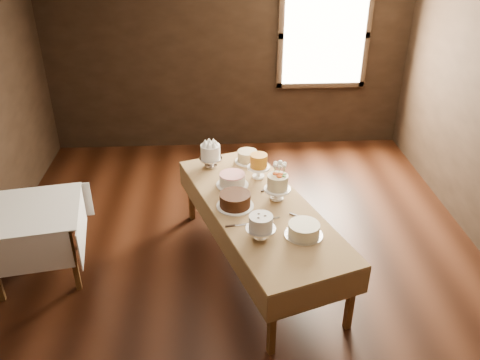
# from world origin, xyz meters

# --- Properties ---
(floor) EXTENTS (5.00, 6.00, 0.01)m
(floor) POSITION_xyz_m (0.00, 0.00, 0.00)
(floor) COLOR black
(floor) RESTS_ON ground
(wall_back) EXTENTS (5.00, 0.02, 2.80)m
(wall_back) POSITION_xyz_m (0.00, 3.00, 1.40)
(wall_back) COLOR black
(wall_back) RESTS_ON ground
(window) EXTENTS (1.10, 0.05, 1.30)m
(window) POSITION_xyz_m (1.30, 2.94, 1.60)
(window) COLOR #FFEABF
(window) RESTS_ON wall_back
(display_table) EXTENTS (1.57, 2.43, 0.70)m
(display_table) POSITION_xyz_m (0.18, 0.15, 0.65)
(display_table) COLOR #4E3117
(display_table) RESTS_ON ground
(side_table) EXTENTS (0.98, 0.98, 0.72)m
(side_table) POSITION_xyz_m (-1.92, 0.18, 0.63)
(side_table) COLOR #4E3117
(side_table) RESTS_ON ground
(cake_meringue) EXTENTS (0.29, 0.29, 0.26)m
(cake_meringue) POSITION_xyz_m (-0.27, 0.95, 0.82)
(cake_meringue) COLOR silver
(cake_meringue) RESTS_ON display_table
(cake_speckled) EXTENTS (0.30, 0.30, 0.13)m
(cake_speckled) POSITION_xyz_m (0.13, 1.04, 0.76)
(cake_speckled) COLOR white
(cake_speckled) RESTS_ON display_table
(cake_lattice) EXTENTS (0.36, 0.36, 0.12)m
(cake_lattice) POSITION_xyz_m (-0.06, 0.54, 0.76)
(cake_lattice) COLOR white
(cake_lattice) RESTS_ON display_table
(cake_caramel) EXTENTS (0.24, 0.24, 0.27)m
(cake_caramel) POSITION_xyz_m (0.22, 0.69, 0.81)
(cake_caramel) COLOR white
(cake_caramel) RESTS_ON display_table
(cake_chocolate) EXTENTS (0.39, 0.39, 0.13)m
(cake_chocolate) POSITION_xyz_m (-0.05, 0.15, 0.76)
(cake_chocolate) COLOR white
(cake_chocolate) RESTS_ON display_table
(cake_flowers) EXTENTS (0.26, 0.26, 0.26)m
(cake_flowers) POSITION_xyz_m (0.36, 0.26, 0.81)
(cake_flowers) COLOR white
(cake_flowers) RESTS_ON display_table
(cake_swirl) EXTENTS (0.25, 0.25, 0.23)m
(cake_swirl) POSITION_xyz_m (0.14, -0.36, 0.80)
(cake_swirl) COLOR silver
(cake_swirl) RESTS_ON display_table
(cake_cream) EXTENTS (0.33, 0.33, 0.11)m
(cake_cream) POSITION_xyz_m (0.51, -0.34, 0.75)
(cake_cream) COLOR silver
(cake_cream) RESTS_ON display_table
(cake_server_a) EXTENTS (0.24, 0.09, 0.01)m
(cake_server_a) POSITION_xyz_m (0.27, -0.08, 0.70)
(cake_server_a) COLOR silver
(cake_server_a) RESTS_ON display_table
(cake_server_b) EXTENTS (0.20, 0.17, 0.01)m
(cake_server_b) POSITION_xyz_m (0.57, -0.11, 0.70)
(cake_server_b) COLOR silver
(cake_server_b) RESTS_ON display_table
(cake_server_c) EXTENTS (0.08, 0.24, 0.01)m
(cake_server_c) POSITION_xyz_m (0.07, 0.45, 0.70)
(cake_server_c) COLOR silver
(cake_server_c) RESTS_ON display_table
(cake_server_d) EXTENTS (0.20, 0.17, 0.01)m
(cake_server_d) POSITION_xyz_m (0.35, 0.50, 0.70)
(cake_server_d) COLOR silver
(cake_server_d) RESTS_ON display_table
(cake_server_e) EXTENTS (0.24, 0.06, 0.01)m
(cake_server_e) POSITION_xyz_m (0.01, -0.16, 0.70)
(cake_server_e) COLOR silver
(cake_server_e) RESTS_ON display_table
(flower_vase) EXTENTS (0.14, 0.14, 0.12)m
(flower_vase) POSITION_xyz_m (0.39, 0.37, 0.76)
(flower_vase) COLOR #2D2823
(flower_vase) RESTS_ON display_table
(flower_bouquet) EXTENTS (0.14, 0.14, 0.20)m
(flower_bouquet) POSITION_xyz_m (0.39, 0.37, 0.94)
(flower_bouquet) COLOR white
(flower_bouquet) RESTS_ON flower_vase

